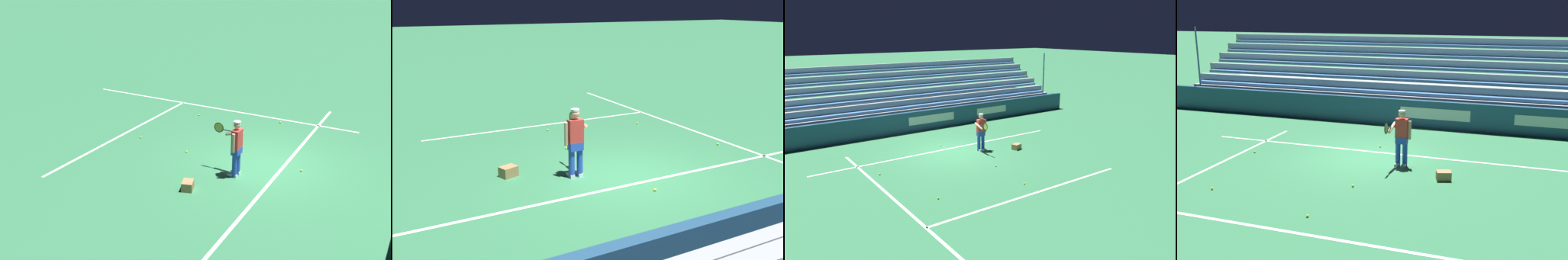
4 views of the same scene
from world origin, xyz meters
TOP-DOWN VIEW (x-y plane):
  - ground_plane at (0.00, 0.00)m, footprint 160.00×160.00m
  - court_baseline_white at (0.00, -0.50)m, footprint 12.00×0.10m
  - court_sideline_white at (4.11, 4.00)m, footprint 0.10×12.00m
  - court_service_line_white at (0.00, 5.50)m, footprint 8.22×0.10m
  - back_wall_sponsor_board at (-0.01, -4.34)m, footprint 22.83×0.25m
  - tennis_player at (-1.24, 0.58)m, footprint 0.59×0.99m
  - ball_box_cardboard at (-2.69, 1.37)m, footprint 0.47×0.41m
  - tennis_ball_midcourt at (-0.50, 2.67)m, footprint 0.07×0.07m
  - tennis_ball_by_box at (-0.20, 4.73)m, footprint 0.07×0.07m
  - tennis_ball_stray_back at (2.92, 4.05)m, footprint 0.07×0.07m
  - tennis_ball_near_player at (-0.05, -1.08)m, footprint 0.07×0.07m
  - tennis_ball_far_left at (3.69, 0.87)m, footprint 0.07×0.07m

SIDE VIEW (x-z plane):
  - ground_plane at x=0.00m, z-range 0.00..0.00m
  - court_baseline_white at x=0.00m, z-range 0.00..0.01m
  - court_sideline_white at x=4.11m, z-range 0.00..0.01m
  - court_service_line_white at x=0.00m, z-range 0.00..0.01m
  - tennis_ball_midcourt at x=-0.50m, z-range 0.00..0.07m
  - tennis_ball_by_box at x=-0.20m, z-range 0.00..0.07m
  - tennis_ball_stray_back at x=2.92m, z-range 0.00..0.07m
  - tennis_ball_near_player at x=-0.05m, z-range 0.00..0.07m
  - tennis_ball_far_left at x=3.69m, z-range 0.00..0.07m
  - ball_box_cardboard at x=-2.69m, z-range 0.00..0.26m
  - back_wall_sponsor_board at x=-0.01m, z-range 0.00..1.10m
  - tennis_player at x=-1.24m, z-range 0.04..1.75m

